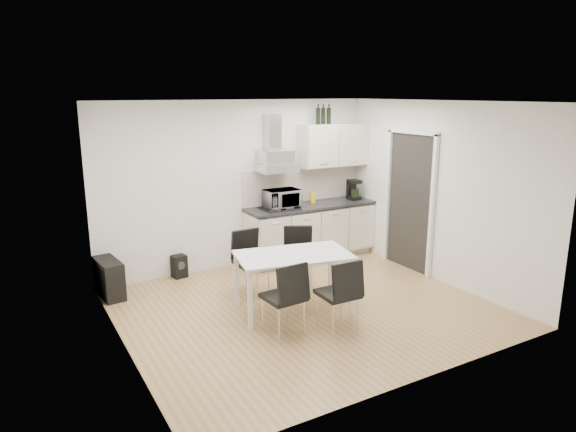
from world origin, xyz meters
The scene contains 15 objects.
ground centered at (0.00, 0.00, 0.00)m, with size 4.50×4.50×0.00m, color tan.
wall_back centered at (0.00, 2.00, 1.30)m, with size 4.50×0.10×2.60m, color white.
wall_front centered at (0.00, -2.00, 1.30)m, with size 4.50×0.10×2.60m, color white.
wall_left centered at (-2.25, 0.00, 1.30)m, with size 0.10×4.00×2.60m, color white.
wall_right centered at (2.25, 0.00, 1.30)m, with size 0.10×4.00×2.60m, color white.
ceiling centered at (0.00, 0.00, 2.60)m, with size 4.50×4.50×0.00m, color white.
doorway centered at (2.21, 0.55, 1.05)m, with size 0.08×1.04×2.10m, color white.
kitchenette centered at (1.19, 1.73, 0.83)m, with size 2.22×0.64×2.52m.
dining_table centered at (-0.16, 0.02, 0.67)m, with size 1.54×1.07×0.75m.
chair_far_left centered at (-0.38, 0.77, 0.44)m, with size 0.44×0.50×0.88m, color black, non-canonical shape.
chair_far_right centered at (0.26, 0.60, 0.44)m, with size 0.44×0.50×0.88m, color black, non-canonical shape.
chair_near_left centered at (-0.60, -0.49, 0.44)m, with size 0.44×0.50×0.88m, color black, non-canonical shape.
chair_near_right centered at (0.00, -0.71, 0.44)m, with size 0.44×0.50×0.88m, color black, non-canonical shape.
guitar_amp centered at (-2.10, 1.65, 0.26)m, with size 0.33×0.64×0.52m.
floor_speaker centered at (-1.05, 1.90, 0.17)m, with size 0.20×0.18×0.34m, color black.
Camera 1 is at (-3.25, -5.23, 2.71)m, focal length 32.00 mm.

